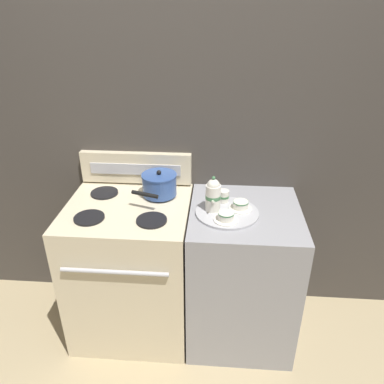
{
  "coord_description": "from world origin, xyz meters",
  "views": [
    {
      "loc": [
        0.2,
        -1.81,
        1.94
      ],
      "look_at": [
        0.05,
        0.05,
        0.97
      ],
      "focal_mm": 35.0,
      "sensor_mm": 36.0,
      "label": 1
    }
  ],
  "objects_px": {
    "teapot": "(213,195)",
    "teacup_right": "(226,217)",
    "teacup_left": "(241,205)",
    "stove": "(132,268)",
    "saucepan": "(159,184)",
    "creamer_jug": "(224,196)",
    "serving_tray": "(227,213)"
  },
  "relations": [
    {
      "from": "teapot",
      "to": "teacup_right",
      "type": "relative_size",
      "value": 1.58
    },
    {
      "from": "teapot",
      "to": "teacup_left",
      "type": "distance_m",
      "value": 0.17
    },
    {
      "from": "stove",
      "to": "saucepan",
      "type": "bearing_deg",
      "value": 40.1
    },
    {
      "from": "saucepan",
      "to": "teapot",
      "type": "relative_size",
      "value": 1.51
    },
    {
      "from": "saucepan",
      "to": "creamer_jug",
      "type": "bearing_deg",
      "value": -9.84
    },
    {
      "from": "serving_tray",
      "to": "stove",
      "type": "bearing_deg",
      "value": 176.52
    },
    {
      "from": "stove",
      "to": "saucepan",
      "type": "relative_size",
      "value": 2.91
    },
    {
      "from": "serving_tray",
      "to": "teapot",
      "type": "relative_size",
      "value": 1.71
    },
    {
      "from": "stove",
      "to": "teacup_left",
      "type": "xyz_separation_m",
      "value": [
        0.64,
        0.0,
        0.48
      ]
    },
    {
      "from": "saucepan",
      "to": "creamer_jug",
      "type": "height_order",
      "value": "saucepan"
    },
    {
      "from": "saucepan",
      "to": "teapot",
      "type": "xyz_separation_m",
      "value": [
        0.32,
        -0.17,
        0.03
      ]
    },
    {
      "from": "teapot",
      "to": "teacup_left",
      "type": "xyz_separation_m",
      "value": [
        0.15,
        0.02,
        -0.07
      ]
    },
    {
      "from": "serving_tray",
      "to": "creamer_jug",
      "type": "distance_m",
      "value": 0.12
    },
    {
      "from": "teacup_left",
      "to": "teacup_right",
      "type": "distance_m",
      "value": 0.15
    },
    {
      "from": "saucepan",
      "to": "teacup_right",
      "type": "relative_size",
      "value": 2.39
    },
    {
      "from": "saucepan",
      "to": "stove",
      "type": "bearing_deg",
      "value": -139.9
    },
    {
      "from": "teapot",
      "to": "creamer_jug",
      "type": "distance_m",
      "value": 0.13
    },
    {
      "from": "saucepan",
      "to": "creamer_jug",
      "type": "relative_size",
      "value": 4.36
    },
    {
      "from": "saucepan",
      "to": "teacup_right",
      "type": "bearing_deg",
      "value": -34.45
    },
    {
      "from": "stove",
      "to": "serving_tray",
      "type": "distance_m",
      "value": 0.73
    },
    {
      "from": "teapot",
      "to": "creamer_jug",
      "type": "height_order",
      "value": "teapot"
    },
    {
      "from": "stove",
      "to": "creamer_jug",
      "type": "bearing_deg",
      "value": 7.88
    },
    {
      "from": "teacup_left",
      "to": "teacup_right",
      "type": "relative_size",
      "value": 1.0
    },
    {
      "from": "serving_tray",
      "to": "teacup_left",
      "type": "xyz_separation_m",
      "value": [
        0.07,
        0.04,
        0.03
      ]
    },
    {
      "from": "serving_tray",
      "to": "teacup_right",
      "type": "bearing_deg",
      "value": -94.46
    },
    {
      "from": "saucepan",
      "to": "teacup_left",
      "type": "xyz_separation_m",
      "value": [
        0.48,
        -0.14,
        -0.04
      ]
    },
    {
      "from": "saucepan",
      "to": "teacup_right",
      "type": "height_order",
      "value": "saucepan"
    },
    {
      "from": "teacup_right",
      "to": "creamer_jug",
      "type": "xyz_separation_m",
      "value": [
        -0.01,
        0.2,
        0.01
      ]
    },
    {
      "from": "serving_tray",
      "to": "creamer_jug",
      "type": "bearing_deg",
      "value": 100.26
    },
    {
      "from": "creamer_jug",
      "to": "stove",
      "type": "bearing_deg",
      "value": -172.12
    },
    {
      "from": "saucepan",
      "to": "teapot",
      "type": "bearing_deg",
      "value": -27.17
    },
    {
      "from": "teapot",
      "to": "teacup_left",
      "type": "bearing_deg",
      "value": 9.02
    }
  ]
}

